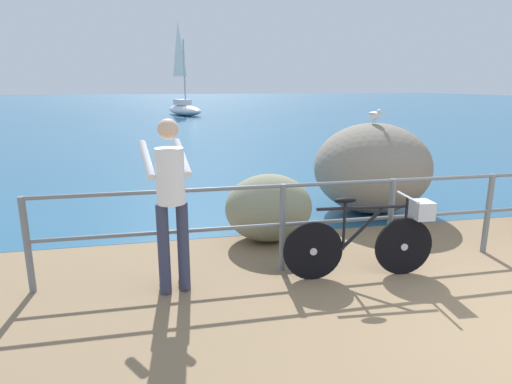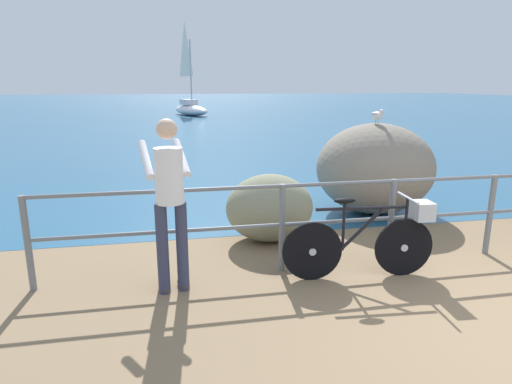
# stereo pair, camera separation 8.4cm
# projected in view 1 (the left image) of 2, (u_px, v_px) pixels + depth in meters

# --- Properties ---
(ground_plane) EXTENTS (120.00, 120.00, 0.10)m
(ground_plane) POSITION_uv_depth(u_px,v_px,m) (227.00, 126.00, 22.76)
(ground_plane) COLOR #846B4C
(sea_surface) EXTENTS (120.00, 90.00, 0.01)m
(sea_surface) POSITION_uv_depth(u_px,v_px,m) (191.00, 103.00, 49.39)
(sea_surface) COLOR #285B7F
(sea_surface) RESTS_ON ground_plane
(promenade_railing) EXTENTS (9.43, 0.07, 1.02)m
(promenade_railing) POSITION_uv_depth(u_px,v_px,m) (441.00, 207.00, 5.33)
(promenade_railing) COLOR slate
(promenade_railing) RESTS_ON ground_plane
(bicycle) EXTENTS (1.70, 0.48, 0.92)m
(bicycle) POSITION_uv_depth(u_px,v_px,m) (373.00, 236.00, 4.81)
(bicycle) COLOR black
(bicycle) RESTS_ON ground_plane
(person_at_railing) EXTENTS (0.53, 0.67, 1.78)m
(person_at_railing) POSITION_uv_depth(u_px,v_px,m) (171.00, 199.00, 4.33)
(person_at_railing) COLOR #333851
(person_at_railing) RESTS_ON ground_plane
(breakwater_boulder_main) EXTENTS (1.93, 1.82, 1.48)m
(breakwater_boulder_main) POSITION_uv_depth(u_px,v_px,m) (372.00, 168.00, 7.25)
(breakwater_boulder_main) COLOR gray
(breakwater_boulder_main) RESTS_ON ground
(breakwater_boulder_left) EXTENTS (1.19, 0.98, 0.92)m
(breakwater_boulder_left) POSITION_uv_depth(u_px,v_px,m) (269.00, 208.00, 5.94)
(breakwater_boulder_left) COLOR gray
(breakwater_boulder_left) RESTS_ON ground
(seagull) EXTENTS (0.15, 0.34, 0.23)m
(seagull) POSITION_uv_depth(u_px,v_px,m) (375.00, 115.00, 6.97)
(seagull) COLOR gold
(seagull) RESTS_ON breakwater_boulder_main
(sailboat) EXTENTS (2.83, 4.57, 6.16)m
(sailboat) POSITION_uv_depth(u_px,v_px,m) (184.00, 105.00, 29.61)
(sailboat) COLOR white
(sailboat) RESTS_ON sea_surface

